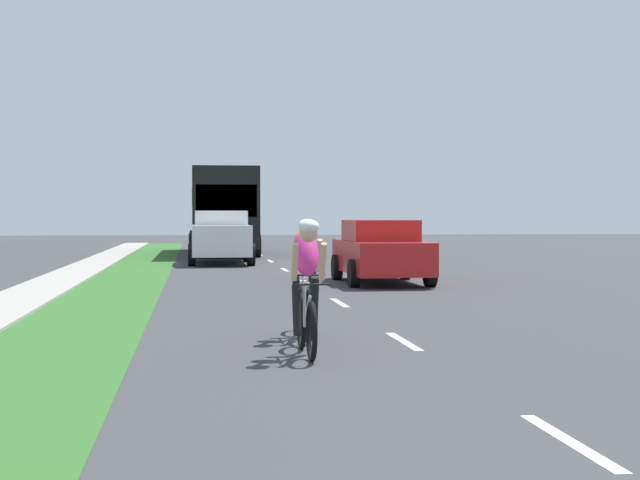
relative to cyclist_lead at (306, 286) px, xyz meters
name	(u,v)px	position (x,y,z in m)	size (l,w,h in m)	color
ground_plane	(312,286)	(1.39, 11.11, -0.81)	(120.00, 120.00, 0.00)	#38383A
grass_verge	(120,288)	(-2.97, 11.11, -0.81)	(1.96, 70.00, 0.01)	#2D6026
sidewalk_concrete	(44,288)	(-4.62, 11.11, -0.81)	(1.33, 70.00, 0.10)	#9E998E
lane_markings_center	(294,275)	(1.39, 15.11, -0.81)	(0.12, 52.20, 0.01)	white
cyclist_lead	(306,286)	(0.00, 0.00, 0.00)	(0.42, 1.72, 1.58)	black
cyclist_trailing	(305,277)	(0.17, 1.70, 0.00)	(0.42, 1.72, 1.58)	black
sedan_red	(381,251)	(3.16, 11.86, -0.04)	(1.98, 4.30, 1.52)	red
suv_white	(221,236)	(-0.43, 21.82, 0.14)	(2.15, 4.70, 1.79)	silver
bus_black	(222,207)	(-0.13, 30.58, 1.17)	(2.78, 11.60, 3.48)	black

